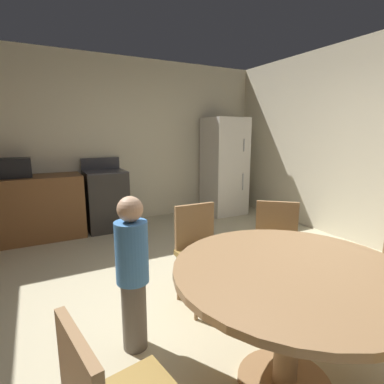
% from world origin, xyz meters
% --- Properties ---
extents(ground_plane, '(14.00, 14.00, 0.00)m').
position_xyz_m(ground_plane, '(0.00, 0.00, 0.00)').
color(ground_plane, beige).
extents(wall_back, '(5.43, 0.12, 2.70)m').
position_xyz_m(wall_back, '(0.00, 3.14, 1.35)').
color(wall_back, beige).
rests_on(wall_back, ground).
extents(wall_right, '(0.12, 5.64, 2.70)m').
position_xyz_m(wall_right, '(2.61, 0.32, 1.35)').
color(wall_right, beige).
rests_on(wall_right, ground).
extents(kitchen_counter, '(1.73, 0.60, 0.90)m').
position_xyz_m(kitchen_counter, '(-1.55, 2.74, 0.45)').
color(kitchen_counter, brown).
rests_on(kitchen_counter, ground).
extents(oven_range, '(0.60, 0.60, 1.10)m').
position_xyz_m(oven_range, '(-0.33, 2.74, 0.47)').
color(oven_range, '#2D2B28').
rests_on(oven_range, ground).
extents(refrigerator, '(0.68, 0.68, 1.76)m').
position_xyz_m(refrigerator, '(1.83, 2.69, 0.88)').
color(refrigerator, silver).
rests_on(refrigerator, ground).
extents(microwave, '(0.44, 0.32, 0.26)m').
position_xyz_m(microwave, '(-1.53, 2.74, 1.03)').
color(microwave, black).
rests_on(microwave, kitchen_counter).
extents(dining_table, '(1.32, 1.32, 0.76)m').
position_xyz_m(dining_table, '(-0.07, -0.80, 0.61)').
color(dining_table, '#9E754C').
rests_on(dining_table, ground).
extents(chair_north, '(0.41, 0.41, 0.87)m').
position_xyz_m(chair_north, '(-0.05, 0.24, 0.50)').
color(chair_north, '#9E754C').
rests_on(chair_north, ground).
extents(chair_northeast, '(0.56, 0.56, 0.87)m').
position_xyz_m(chair_northeast, '(0.60, -0.00, 0.50)').
color(chair_northeast, '#9E754C').
rests_on(chair_northeast, ground).
extents(person_child, '(0.31, 0.31, 1.09)m').
position_xyz_m(person_child, '(-0.75, -0.07, 0.58)').
color(person_child, '#665B51').
rests_on(person_child, ground).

